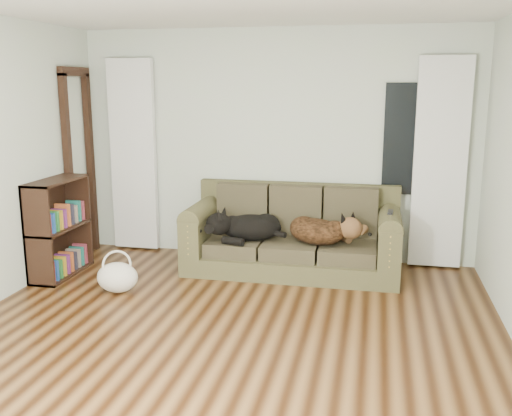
% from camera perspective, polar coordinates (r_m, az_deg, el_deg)
% --- Properties ---
extents(floor, '(5.00, 5.00, 0.00)m').
position_cam_1_polar(floor, '(4.51, -3.94, -13.84)').
color(floor, black).
rests_on(floor, ground).
extents(wall_back, '(4.50, 0.04, 2.60)m').
position_cam_1_polar(wall_back, '(6.52, 1.93, 6.27)').
color(wall_back, '#B7C8AC').
rests_on(wall_back, ground).
extents(curtain_left, '(0.55, 0.08, 2.25)m').
position_cam_1_polar(curtain_left, '(6.97, -12.16, 5.14)').
color(curtain_left, white).
rests_on(curtain_left, ground).
extents(curtain_right, '(0.55, 0.08, 2.25)m').
position_cam_1_polar(curtain_right, '(6.40, 17.91, 4.21)').
color(curtain_right, white).
rests_on(curtain_right, ground).
extents(window_pane, '(0.50, 0.03, 1.20)m').
position_cam_1_polar(window_pane, '(6.39, 14.88, 6.64)').
color(window_pane, black).
rests_on(window_pane, wall_back).
extents(door_casing, '(0.07, 0.60, 2.10)m').
position_cam_1_polar(door_casing, '(6.87, -17.19, 3.93)').
color(door_casing, black).
rests_on(door_casing, ground).
extents(sofa, '(2.26, 0.97, 0.92)m').
position_cam_1_polar(sofa, '(6.12, 3.64, -2.25)').
color(sofa, '#313019').
rests_on(sofa, floor).
extents(dog_black_lab, '(0.72, 0.56, 0.28)m').
position_cam_1_polar(dog_black_lab, '(6.10, -0.84, -1.99)').
color(dog_black_lab, black).
rests_on(dog_black_lab, sofa).
extents(dog_shepherd, '(0.79, 0.72, 0.29)m').
position_cam_1_polar(dog_shepherd, '(5.99, 6.46, -2.24)').
color(dog_shepherd, black).
rests_on(dog_shepherd, sofa).
extents(tv_remote, '(0.06, 0.17, 0.02)m').
position_cam_1_polar(tv_remote, '(5.87, 13.28, -0.38)').
color(tv_remote, black).
rests_on(tv_remote, sofa).
extents(tote_bag, '(0.47, 0.40, 0.30)m').
position_cam_1_polar(tote_bag, '(5.73, -13.69, -6.64)').
color(tote_bag, silver).
rests_on(tote_bag, floor).
extents(bookshelf, '(0.37, 0.84, 1.02)m').
position_cam_1_polar(bookshelf, '(6.32, -19.09, -1.98)').
color(bookshelf, black).
rests_on(bookshelf, floor).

